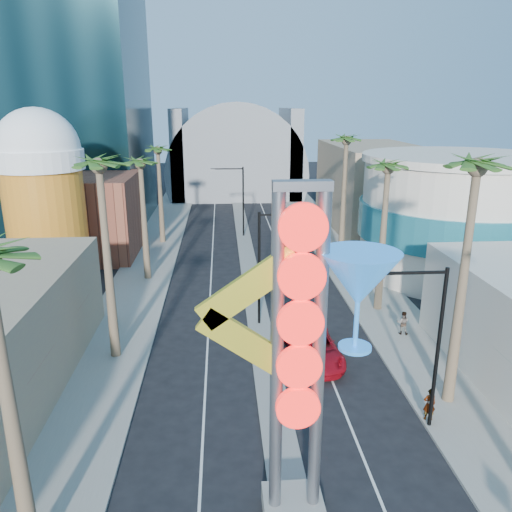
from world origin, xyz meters
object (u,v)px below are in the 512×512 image
Objects in this scene: pedestrian_a at (429,404)px; pedestrian_b at (403,323)px; red_pickup at (313,347)px; neon_sign at (323,340)px.

pedestrian_a is 1.05× the size of pedestrian_b.
neon_sign is at bearing -102.72° from red_pickup.
neon_sign is at bearing 42.68° from pedestrian_a.
pedestrian_b is at bearing 59.95° from neon_sign.
red_pickup is 7.84m from pedestrian_a.
red_pickup is (2.06, 11.92, -6.47)m from neon_sign.
pedestrian_a is at bearing 96.91° from pedestrian_b.
red_pickup is 3.65× the size of pedestrian_a.
pedestrian_b is at bearing 20.20° from red_pickup.
pedestrian_a is (4.43, -6.47, 0.14)m from red_pickup.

